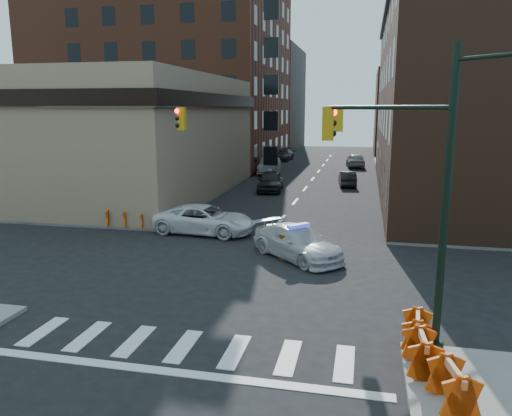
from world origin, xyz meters
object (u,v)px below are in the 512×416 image
at_px(police_car, 297,243).
at_px(barricade_se_a, 417,331).
at_px(parked_car_wnear, 270,181).
at_px(parked_car_wfar, 269,166).
at_px(barrel_bank, 206,225).
at_px(parked_car_enear, 347,179).
at_px(pedestrian_a, 151,209).
at_px(pickup, 205,219).
at_px(barrel_road, 286,247).
at_px(barricade_nw_a, 152,220).
at_px(pedestrian_b, 76,202).

relative_size(police_car, barricade_se_a, 4.00).
bearing_deg(parked_car_wnear, police_car, -81.35).
xyz_separation_m(parked_car_wfar, barrel_bank, (1.39, -25.10, -0.32)).
height_order(parked_car_enear, barricade_se_a, parked_car_enear).
bearing_deg(pedestrian_a, pickup, 22.16).
xyz_separation_m(parked_car_enear, barrel_road, (-1.83, -22.25, -0.06)).
relative_size(police_car, barrel_bank, 4.97).
xyz_separation_m(parked_car_enear, barricade_nw_a, (-9.87, -18.63, -0.03)).
xyz_separation_m(police_car, parked_car_wnear, (-4.65, 17.99, 0.09)).
xyz_separation_m(pedestrian_b, barricade_se_a, (18.68, -13.31, -0.39)).
distance_m(pickup, barricade_nw_a, 3.01).
height_order(pickup, barricade_nw_a, pickup).
distance_m(parked_car_enear, barrel_road, 22.33).
relative_size(police_car, pedestrian_b, 2.91).
xyz_separation_m(pickup, parked_car_wnear, (0.84, 14.53, 0.06)).
distance_m(parked_car_wnear, barrel_bank, 14.75).
bearing_deg(parked_car_wfar, pedestrian_b, -110.05).
relative_size(parked_car_wnear, barrel_bank, 4.77).
distance_m(parked_car_wfar, pedestrian_b, 24.29).
xyz_separation_m(pickup, parked_car_wfar, (-1.24, 24.90, 0.06)).
distance_m(pedestrian_b, barrel_road, 14.89).
bearing_deg(police_car, parked_car_enear, 39.67).
bearing_deg(pickup, pedestrian_b, 83.62).
distance_m(parked_car_wnear, barrel_road, 18.73).
bearing_deg(barrel_road, barricade_nw_a, 155.76).
xyz_separation_m(parked_car_enear, barricade_se_a, (3.03, -30.03, -0.02)).
relative_size(pickup, pedestrian_a, 2.76).
xyz_separation_m(pedestrian_a, barricade_se_a, (13.06, -11.70, -0.52)).
relative_size(pedestrian_a, pedestrian_b, 1.16).
height_order(pickup, parked_car_wnear, parked_car_wnear).
distance_m(parked_car_enear, pedestrian_a, 20.90).
height_order(pedestrian_b, barrel_bank, pedestrian_b).
height_order(police_car, barricade_nw_a, police_car).
bearing_deg(pedestrian_b, pedestrian_a, -9.96).
height_order(pedestrian_b, barricade_nw_a, pedestrian_b).
bearing_deg(parked_car_enear, police_car, 79.93).
bearing_deg(pedestrian_a, barrel_road, 0.22).
distance_m(police_car, parked_car_wfar, 29.15).
xyz_separation_m(barrel_road, barricade_se_a, (4.86, -7.78, 0.04)).
distance_m(parked_car_enear, barricade_se_a, 30.18).
relative_size(police_car, pedestrian_a, 2.51).
bearing_deg(parked_car_enear, barricade_nw_a, 55.60).
bearing_deg(parked_car_wnear, barrel_road, -82.90).
relative_size(police_car, barrel_road, 4.33).
relative_size(parked_car_wnear, parked_car_wfar, 0.96).
distance_m(pedestrian_a, barricade_se_a, 17.54).
relative_size(parked_car_wfar, barricade_se_a, 4.02).
distance_m(parked_car_enear, barrel_bank, 19.90).
height_order(parked_car_wnear, barricade_nw_a, parked_car_wnear).
bearing_deg(pedestrian_b, police_car, -14.22).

